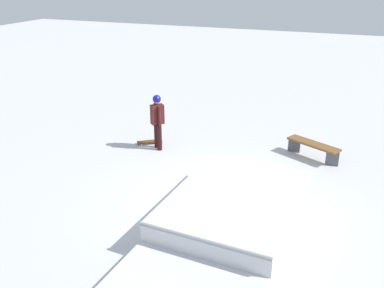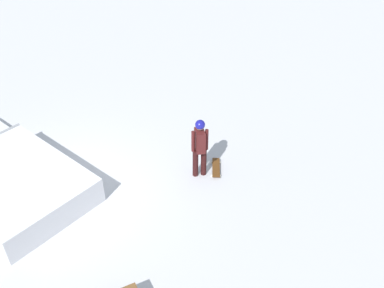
% 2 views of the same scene
% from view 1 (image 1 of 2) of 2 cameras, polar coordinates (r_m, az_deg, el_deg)
% --- Properties ---
extents(ground_plane, '(60.00, 60.00, 0.00)m').
position_cam_1_polar(ground_plane, '(10.56, 3.15, -7.14)').
color(ground_plane, silver).
extents(skate_ramp, '(5.55, 2.92, 0.74)m').
position_cam_1_polar(skate_ramp, '(9.07, 4.71, -10.32)').
color(skate_ramp, silver).
rests_on(skate_ramp, ground).
extents(skater, '(0.43, 0.41, 1.73)m').
position_cam_1_polar(skater, '(12.96, -4.65, 3.50)').
color(skater, black).
rests_on(skater, ground).
extents(skateboard, '(0.62, 0.77, 0.09)m').
position_cam_1_polar(skateboard, '(13.67, -5.69, 0.33)').
color(skateboard, '#593314').
rests_on(skateboard, ground).
extents(park_bench, '(1.07, 1.61, 0.48)m').
position_cam_1_polar(park_bench, '(12.96, 15.90, -0.39)').
color(park_bench, brown).
rests_on(park_bench, ground).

